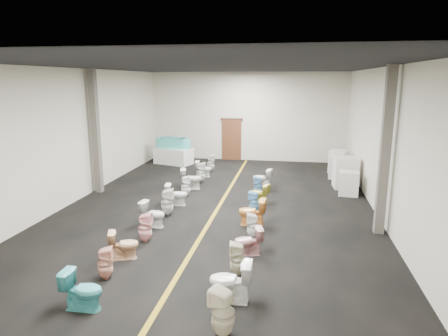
{
  "coord_description": "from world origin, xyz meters",
  "views": [
    {
      "loc": [
        2.33,
        -12.43,
        4.12
      ],
      "look_at": [
        -0.0,
        1.0,
        1.09
      ],
      "focal_mm": 32.0,
      "sensor_mm": 36.0,
      "label": 1
    }
  ],
  "objects": [
    {
      "name": "floor",
      "position": [
        0.0,
        0.0,
        0.0
      ],
      "size": [
        16.0,
        16.0,
        0.0
      ],
      "primitive_type": "plane",
      "color": "black",
      "rests_on": "ground"
    },
    {
      "name": "ceiling",
      "position": [
        0.0,
        0.0,
        4.5
      ],
      "size": [
        16.0,
        16.0,
        0.0
      ],
      "primitive_type": "plane",
      "rotation": [
        3.14,
        0.0,
        0.0
      ],
      "color": "black",
      "rests_on": "ground"
    },
    {
      "name": "wall_back",
      "position": [
        0.0,
        8.0,
        2.25
      ],
      "size": [
        10.0,
        0.0,
        10.0
      ],
      "primitive_type": "plane",
      "rotation": [
        1.57,
        0.0,
        0.0
      ],
      "color": "beige",
      "rests_on": "ground"
    },
    {
      "name": "wall_front",
      "position": [
        0.0,
        -8.0,
        2.25
      ],
      "size": [
        10.0,
        0.0,
        10.0
      ],
      "primitive_type": "plane",
      "rotation": [
        -1.57,
        0.0,
        0.0
      ],
      "color": "beige",
      "rests_on": "ground"
    },
    {
      "name": "wall_left",
      "position": [
        -5.0,
        0.0,
        2.25
      ],
      "size": [
        0.0,
        16.0,
        16.0
      ],
      "primitive_type": "plane",
      "rotation": [
        1.57,
        0.0,
        1.57
      ],
      "color": "beige",
      "rests_on": "ground"
    },
    {
      "name": "wall_right",
      "position": [
        5.0,
        0.0,
        2.25
      ],
      "size": [
        0.0,
        16.0,
        16.0
      ],
      "primitive_type": "plane",
      "rotation": [
        1.57,
        0.0,
        -1.57
      ],
      "color": "beige",
      "rests_on": "ground"
    },
    {
      "name": "aisle_stripe",
      "position": [
        0.0,
        0.0,
        0.0
      ],
      "size": [
        0.12,
        15.6,
        0.01
      ],
      "primitive_type": "cube",
      "color": "olive",
      "rests_on": "floor"
    },
    {
      "name": "back_door",
      "position": [
        -0.8,
        7.94,
        1.05
      ],
      "size": [
        1.0,
        0.1,
        2.1
      ],
      "primitive_type": "cube",
      "color": "#562D19",
      "rests_on": "floor"
    },
    {
      "name": "door_frame",
      "position": [
        -0.8,
        7.95,
        2.12
      ],
      "size": [
        1.15,
        0.08,
        0.1
      ],
      "primitive_type": "cube",
      "color": "#331C11",
      "rests_on": "back_door"
    },
    {
      "name": "column_left",
      "position": [
        -4.75,
        1.0,
        2.25
      ],
      "size": [
        0.25,
        0.25,
        4.5
      ],
      "primitive_type": "cube",
      "color": "#59544C",
      "rests_on": "floor"
    },
    {
      "name": "column_right",
      "position": [
        4.75,
        -1.5,
        2.25
      ],
      "size": [
        0.25,
        0.25,
        4.5
      ],
      "primitive_type": "cube",
      "color": "#59544C",
      "rests_on": "floor"
    },
    {
      "name": "display_table",
      "position": [
        -3.49,
        6.38,
        0.4
      ],
      "size": [
        2.01,
        1.42,
        0.81
      ],
      "primitive_type": "cube",
      "rotation": [
        0.0,
        0.0,
        -0.31
      ],
      "color": "white",
      "rests_on": "floor"
    },
    {
      "name": "bathtub",
      "position": [
        -3.49,
        6.38,
        1.07
      ],
      "size": [
        1.84,
        0.86,
        0.55
      ],
      "rotation": [
        0.0,
        0.0,
        -0.16
      ],
      "color": "#45C8C1",
      "rests_on": "display_table"
    },
    {
      "name": "appliance_crate_a",
      "position": [
        4.4,
        2.17,
        0.44
      ],
      "size": [
        0.74,
        0.74,
        0.87
      ],
      "primitive_type": "cube",
      "rotation": [
        0.0,
        0.0,
        -0.1
      ],
      "color": "silver",
      "rests_on": "floor"
    },
    {
      "name": "appliance_crate_b",
      "position": [
        4.4,
        3.19,
        0.6
      ],
      "size": [
        0.91,
        0.91,
        1.2
      ],
      "primitive_type": "cube",
      "rotation": [
        0.0,
        0.0,
        0.05
      ],
      "color": "silver",
      "rests_on": "floor"
    },
    {
      "name": "appliance_crate_c",
      "position": [
        4.4,
        4.64,
        0.46
      ],
      "size": [
        1.06,
        1.06,
        0.91
      ],
      "primitive_type": "cube",
      "rotation": [
        0.0,
        0.0,
        -0.42
      ],
      "color": "silver",
      "rests_on": "floor"
    },
    {
      "name": "appliance_crate_d",
      "position": [
        4.4,
        5.82,
        0.51
      ],
      "size": [
        0.93,
        0.93,
        1.02
      ],
      "primitive_type": "cube",
      "rotation": [
        0.0,
        0.0,
        -0.38
      ],
      "color": "silver",
      "rests_on": "floor"
    },
    {
      "name": "toilet_left_0",
      "position": [
        -1.33,
        -6.37,
        0.38
      ],
      "size": [
        0.74,
        0.43,
        0.75
      ],
      "primitive_type": "imported",
      "rotation": [
        0.0,
        0.0,
        1.58
      ],
      "color": "teal",
      "rests_on": "floor"
    },
    {
      "name": "toilet_left_1",
      "position": [
        -1.45,
        -5.24,
        0.35
      ],
      "size": [
        0.41,
        0.4,
        0.71
      ],
      "primitive_type": "imported",
      "rotation": [
        0.0,
        0.0,
        1.89
      ],
      "color": "#EBA892",
      "rests_on": "floor"
    },
    {
      "name": "toilet_left_2",
      "position": [
        -1.47,
        -4.24,
        0.35
      ],
      "size": [
        0.77,
        0.6,
        0.69
      ],
      "primitive_type": "imported",
      "rotation": [
        0.0,
        0.0,
        1.93
      ],
      "color": "#DEAA7E",
      "rests_on": "floor"
    },
    {
      "name": "toilet_left_3",
      "position": [
        -1.34,
        -3.2,
        0.39
      ],
      "size": [
        0.38,
        0.37,
        0.78
      ],
      "primitive_type": "imported",
      "rotation": [
        0.0,
        0.0,
        1.64
      ],
      "color": "#F3AFAE",
      "rests_on": "floor"
    },
    {
      "name": "toilet_left_4",
      "position": [
        -1.52,
        -2.12,
        0.37
      ],
      "size": [
        0.77,
        0.51,
        0.74
      ],
      "primitive_type": "imported",
      "rotation": [
        0.0,
        0.0,
        1.44
      ],
      "color": "silver",
      "rests_on": "floor"
    },
    {
      "name": "toilet_left_5",
      "position": [
        -1.42,
        -1.12,
        0.42
      ],
      "size": [
        0.46,
        0.45,
        0.85
      ],
      "primitive_type": "imported",
      "rotation": [
        0.0,
        0.0,
        1.77
      ],
      "color": "silver",
      "rests_on": "floor"
    },
    {
      "name": "toilet_left_6",
      "position": [
        -1.43,
        -0.09,
        0.37
      ],
      "size": [
        0.77,
        0.51,
        0.74
      ],
      "primitive_type": "imported",
      "rotation": [
        0.0,
        0.0,
        1.72
      ],
      "color": "silver",
      "rests_on": "floor"
    },
    {
      "name": "toilet_left_7",
      "position": [
        -1.4,
        0.99,
        0.38
      ],
      "size": [
        0.43,
        0.42,
        0.75
      ],
      "primitive_type": "imported",
      "rotation": [
        0.0,
        0.0,
        1.85
      ],
      "color": "white",
      "rests_on": "floor"
    },
    {
      "name": "toilet_left_8",
      "position": [
        -1.45,
        1.97,
        0.41
      ],
      "size": [
        0.87,
        0.61,
        0.81
      ],
      "primitive_type": "imported",
      "rotation": [
        0.0,
        0.0,
        1.78
      ],
      "color": "silver",
      "rests_on": "floor"
    },
    {
      "name": "toilet_left_9",
      "position": [
        -1.32,
        3.04,
        0.41
      ],
      "size": [
        0.43,
        0.42,
        0.83
      ],
      "primitive_type": "imported",
      "rotation": [
        0.0,
        0.0,
        1.72
      ],
      "color": "silver",
      "rests_on": "floor"
    },
    {
      "name": "toilet_left_10",
      "position": [
        -1.43,
        3.98,
        0.35
      ],
      "size": [
        0.72,
        0.45,
        0.7
      ],
      "primitive_type": "imported",
      "rotation": [
        0.0,
        0.0,
        1.67
      ],
      "color": "white",
      "rests_on": "floor"
    },
    {
      "name": "toilet_left_11",
      "position": [
        -1.33,
        5.06,
        0.39
      ],
      "size": [
        0.43,
        0.42,
        0.79
      ],
      "primitive_type": "imported",
      "rotation": [
        0.0,
        0.0,
        1.78
      ],
      "color": "white",
      "rests_on": "floor"
    },
    {
      "name": "toilet_right_0",
      "position": [
        1.32,
        -6.72,
        0.43
      ],
      "size": [
        0.51,
        0.5,
        0.85
      ],
      "primitive_type": "imported",
      "rotation": [
        0.0,
        0.0,
        -1.94
      ],
      "color": "beige",
      "rests_on": "floor"
    },
    {
      "name": "toilet_right_1",
      "position": [
        1.28,
        -5.66,
        0.41
      ],
      "size": [
        0.81,
        0.46,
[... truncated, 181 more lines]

